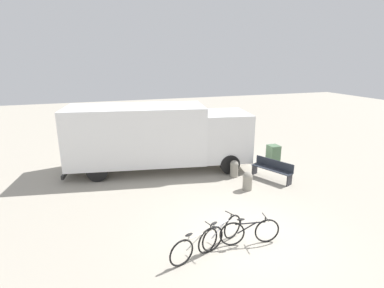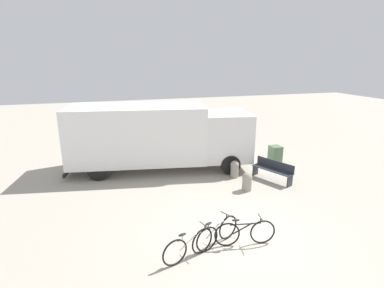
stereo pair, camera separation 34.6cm
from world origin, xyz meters
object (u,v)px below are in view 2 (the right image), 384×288
(delivery_truck, at_px, (158,134))
(bicycle_middle, at_px, (215,233))
(utility_box, at_px, (275,155))
(park_bench, at_px, (273,169))
(bollard_far_bench, at_px, (235,168))
(bicycle_far, at_px, (245,233))
(bollard_near_bench, at_px, (247,181))
(bicycle_near, at_px, (191,245))

(delivery_truck, bearing_deg, bicycle_middle, -77.08)
(bicycle_middle, bearing_deg, utility_box, 21.80)
(utility_box, bearing_deg, park_bench, -124.06)
(park_bench, height_order, bollard_far_bench, park_bench)
(park_bench, xyz_separation_m, bollard_far_bench, (-1.38, 0.75, -0.08))
(bicycle_far, bearing_deg, bicycle_middle, 175.06)
(bollard_near_bench, bearing_deg, bicycle_far, -117.86)
(utility_box, bearing_deg, bicycle_far, -128.26)
(bicycle_near, bearing_deg, bicycle_middle, 4.21)
(bicycle_middle, distance_m, utility_box, 7.32)
(bollard_near_bench, bearing_deg, delivery_truck, 129.38)
(delivery_truck, distance_m, bollard_far_bench, 3.70)
(park_bench, distance_m, bollard_far_bench, 1.57)
(bicycle_far, xyz_separation_m, bollard_near_bench, (1.65, 3.13, 0.01))
(bicycle_middle, bearing_deg, bollard_far_bench, 35.20)
(delivery_truck, bearing_deg, utility_box, -0.74)
(park_bench, distance_m, bicycle_middle, 5.26)
(bicycle_near, distance_m, utility_box, 8.08)
(bicycle_near, height_order, bicycle_middle, same)
(bollard_near_bench, bearing_deg, bollard_far_bench, 85.43)
(bicycle_middle, bearing_deg, bollard_near_bench, 26.20)
(park_bench, bearing_deg, bicycle_far, 115.43)
(bicycle_near, xyz_separation_m, bicycle_middle, (0.76, 0.31, 0.00))
(park_bench, xyz_separation_m, bicycle_middle, (-3.90, -3.53, -0.10))
(bollard_near_bench, distance_m, bollard_far_bench, 1.36)
(utility_box, bearing_deg, bicycle_near, -136.28)
(park_bench, bearing_deg, bicycle_middle, 107.66)
(bicycle_near, relative_size, bicycle_far, 0.97)
(bicycle_middle, distance_m, bollard_near_bench, 3.80)
(bicycle_near, relative_size, bollard_far_bench, 2.22)
(bicycle_near, height_order, bollard_far_bench, bicycle_near)
(park_bench, relative_size, bollard_far_bench, 2.42)
(delivery_truck, distance_m, bicycle_far, 6.69)
(bicycle_middle, xyz_separation_m, utility_box, (5.08, 5.27, 0.07))
(bicycle_middle, xyz_separation_m, bollard_near_bench, (2.42, 2.93, 0.01))
(park_bench, distance_m, bicycle_far, 4.87)
(park_bench, xyz_separation_m, bollard_near_bench, (-1.48, -0.60, -0.08))
(park_bench, distance_m, utility_box, 2.10)
(delivery_truck, height_order, park_bench, delivery_truck)
(delivery_truck, relative_size, bollard_far_bench, 11.42)
(bollard_far_bench, bearing_deg, bicycle_far, -111.46)
(bicycle_near, xyz_separation_m, bollard_near_bench, (3.18, 3.24, 0.01))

